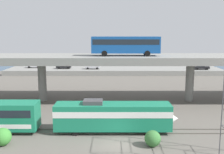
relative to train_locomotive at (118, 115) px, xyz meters
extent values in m
plane|color=#605B54|center=(-0.09, -4.00, -2.19)|extent=(260.00, 260.00, 0.00)
cube|color=#59544C|center=(-0.09, -0.75, -2.13)|extent=(110.00, 0.12, 0.12)
cube|color=#59544C|center=(-0.09, 0.75, -2.13)|extent=(110.00, 0.12, 0.12)
cube|color=#197A56|center=(-0.73, 0.00, -0.11)|extent=(14.60, 3.00, 3.20)
cube|color=white|center=(-0.73, 0.00, 0.46)|extent=(14.60, 3.04, 0.77)
cone|color=white|center=(6.57, 0.00, -0.43)|extent=(1.99, 2.85, 2.85)
cube|color=black|center=(5.08, 0.00, 0.78)|extent=(1.99, 2.70, 1.02)
cube|color=#3F3F42|center=(-3.22, 0.00, 1.74)|extent=(2.40, 1.80, 0.50)
cylinder|color=black|center=(3.83, 1.35, -1.71)|extent=(0.96, 0.18, 0.96)
cylinder|color=black|center=(3.83, -1.35, -1.71)|extent=(0.96, 0.18, 0.96)
cylinder|color=black|center=(-5.29, 1.35, -1.71)|extent=(0.96, 0.18, 0.96)
cylinder|color=black|center=(-5.29, -1.35, -1.71)|extent=(0.96, 0.18, 0.96)
cylinder|color=black|center=(-14.08, 1.35, -1.73)|extent=(0.92, 0.18, 0.92)
cylinder|color=black|center=(-14.08, -1.35, -1.73)|extent=(0.92, 0.18, 0.92)
cube|color=gray|center=(-0.09, 16.00, 5.61)|extent=(96.00, 10.92, 1.30)
cylinder|color=gray|center=(-13.69, 16.00, 1.38)|extent=(1.50, 1.50, 7.15)
cylinder|color=gray|center=(13.51, 16.00, 1.38)|extent=(1.50, 1.50, 7.15)
cube|color=#14478C|center=(1.58, 14.98, 8.21)|extent=(12.00, 2.55, 2.90)
cube|color=black|center=(1.58, 14.98, 8.73)|extent=(11.52, 2.59, 0.93)
cube|color=black|center=(-4.37, 14.98, 8.56)|extent=(0.08, 2.30, 1.74)
cylinder|color=black|center=(-2.14, 13.77, 6.76)|extent=(1.00, 0.26, 1.00)
cylinder|color=black|center=(-2.14, 16.19, 6.76)|extent=(1.00, 0.26, 1.00)
cylinder|color=black|center=(5.30, 13.77, 6.76)|extent=(1.00, 0.26, 1.00)
cylinder|color=black|center=(5.30, 16.19, 6.76)|extent=(1.00, 0.26, 1.00)
cylinder|color=#47474C|center=(10.25, -6.68, 4.28)|extent=(0.10, 0.10, 12.94)
cube|color=gray|center=(-0.09, 51.00, -1.46)|extent=(66.41, 11.58, 1.47)
cube|color=#B7B7BC|center=(-25.63, 52.42, -0.05)|extent=(4.62, 1.81, 0.70)
cube|color=#1E232B|center=(-25.86, 52.42, 0.54)|extent=(2.03, 1.59, 0.48)
cylinder|color=black|center=(-24.20, 53.28, -0.40)|extent=(0.64, 0.20, 0.64)
cylinder|color=black|center=(-24.20, 51.56, -0.40)|extent=(0.64, 0.20, 0.64)
cylinder|color=black|center=(-27.06, 53.28, -0.40)|extent=(0.64, 0.20, 0.64)
cylinder|color=black|center=(-27.06, 51.56, -0.40)|extent=(0.64, 0.20, 0.64)
cube|color=black|center=(26.30, 48.22, -0.05)|extent=(4.59, 1.75, 0.70)
cube|color=#1E232B|center=(26.07, 48.22, 0.54)|extent=(2.02, 1.54, 0.48)
cylinder|color=black|center=(27.72, 49.05, -0.40)|extent=(0.64, 0.20, 0.64)
cylinder|color=black|center=(27.72, 47.40, -0.40)|extent=(0.64, 0.20, 0.64)
cylinder|color=black|center=(24.87, 49.05, -0.40)|extent=(0.64, 0.20, 0.64)
cylinder|color=black|center=(24.87, 47.40, -0.40)|extent=(0.64, 0.20, 0.64)
cube|color=black|center=(-15.87, 50.37, -0.05)|extent=(4.52, 1.87, 0.70)
cube|color=#1E232B|center=(-15.64, 50.37, 0.54)|extent=(1.99, 1.65, 0.48)
cylinder|color=black|center=(-17.27, 49.48, -0.40)|extent=(0.64, 0.20, 0.64)
cylinder|color=black|center=(-17.27, 51.25, -0.40)|extent=(0.64, 0.20, 0.64)
cylinder|color=black|center=(-14.46, 49.48, -0.40)|extent=(0.64, 0.20, 0.64)
cylinder|color=black|center=(-14.46, 51.25, -0.40)|extent=(0.64, 0.20, 0.64)
cube|color=#B7B7BC|center=(-6.80, 49.48, -0.05)|extent=(4.60, 1.90, 0.70)
cube|color=#1E232B|center=(-6.57, 49.48, 0.54)|extent=(2.02, 1.67, 0.48)
cylinder|color=black|center=(-8.23, 48.58, -0.40)|extent=(0.64, 0.20, 0.64)
cylinder|color=black|center=(-8.23, 50.38, -0.40)|extent=(0.64, 0.20, 0.64)
cylinder|color=black|center=(-5.38, 48.58, -0.40)|extent=(0.64, 0.20, 0.64)
cylinder|color=black|center=(-5.38, 50.38, -0.40)|extent=(0.64, 0.20, 0.64)
cube|color=navy|center=(-0.09, 74.00, -2.19)|extent=(140.00, 36.00, 0.01)
sphere|color=#3C8835|center=(-13.10, -4.22, -1.19)|extent=(2.01, 2.01, 2.01)
sphere|color=#387336|center=(3.69, -4.48, -1.28)|extent=(1.83, 1.83, 1.83)
camera|label=1|loc=(-0.83, -32.87, 10.30)|focal=43.26mm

